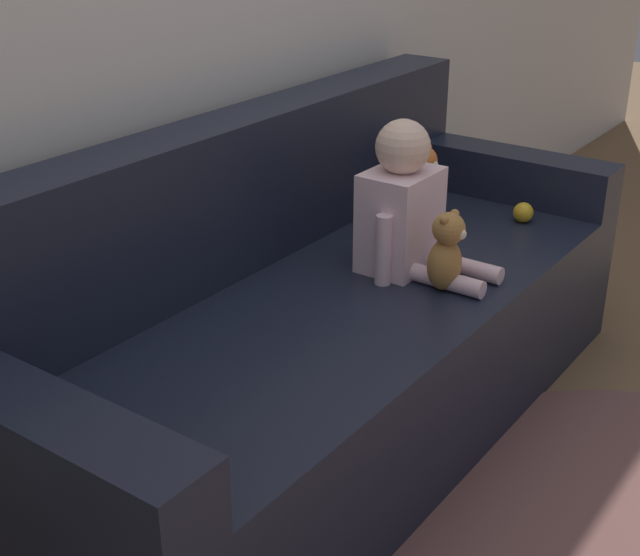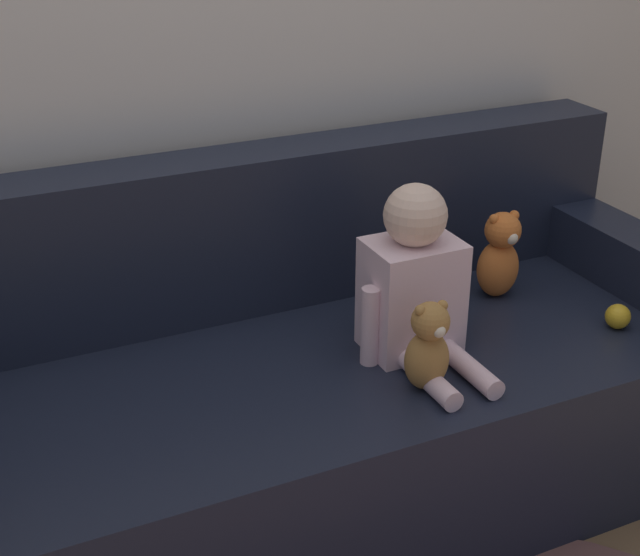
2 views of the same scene
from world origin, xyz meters
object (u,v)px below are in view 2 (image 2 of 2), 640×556
couch (303,394)px  plush_toy_side (500,255)px  person_baby (415,285)px  toy_ball (618,316)px  teddy_bear_brown (428,346)px

couch → plush_toy_side: couch is taller
couch → plush_toy_side: 0.65m
person_baby → couch: bearing=151.6°
couch → toy_ball: bearing=-18.3°
plush_toy_side → toy_ball: bearing=-58.5°
teddy_bear_brown → toy_ball: 0.60m
couch → plush_toy_side: (0.60, 0.03, 0.26)m
toy_ball → person_baby: bearing=166.6°
couch → teddy_bear_brown: 0.42m
person_baby → teddy_bear_brown: size_ratio=1.93×
plush_toy_side → toy_ball: plush_toy_side is taller
couch → person_baby: 0.42m
toy_ball → couch: bearing=161.7°
teddy_bear_brown → toy_ball: bearing=3.7°
couch → teddy_bear_brown: size_ratio=9.56×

